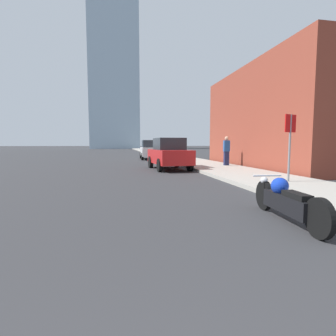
% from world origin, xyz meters
% --- Properties ---
extents(sidewalk, '(3.25, 240.00, 0.15)m').
position_xyz_m(sidewalk, '(5.45, 40.00, 0.07)').
color(sidewalk, '#9E998E').
rests_on(sidewalk, ground_plane).
extents(distant_tower, '(14.88, 14.88, 53.81)m').
position_xyz_m(distant_tower, '(-1.08, 88.10, 26.90)').
color(distant_tower, '#9EB7CC').
rests_on(distant_tower, ground_plane).
extents(motorcycle, '(0.62, 2.43, 0.79)m').
position_xyz_m(motorcycle, '(2.93, 4.96, 0.39)').
color(motorcycle, black).
rests_on(motorcycle, ground_plane).
extents(parked_car_red, '(2.07, 4.03, 1.77)m').
position_xyz_m(parked_car_red, '(2.68, 15.17, 0.89)').
color(parked_car_red, red).
rests_on(parked_car_red, ground_plane).
extents(parked_car_white, '(1.97, 4.63, 1.80)m').
position_xyz_m(parked_car_white, '(2.84, 25.42, 0.89)').
color(parked_car_white, silver).
rests_on(parked_car_white, ground_plane).
extents(stop_sign, '(0.57, 0.26, 2.29)m').
position_xyz_m(stop_sign, '(5.64, 8.70, 1.71)').
color(stop_sign, slate).
rests_on(stop_sign, sidewalk).
extents(pedestrian, '(0.36, 0.25, 1.75)m').
position_xyz_m(pedestrian, '(6.30, 15.58, 1.06)').
color(pedestrian, '#1E2347').
rests_on(pedestrian, sidewalk).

